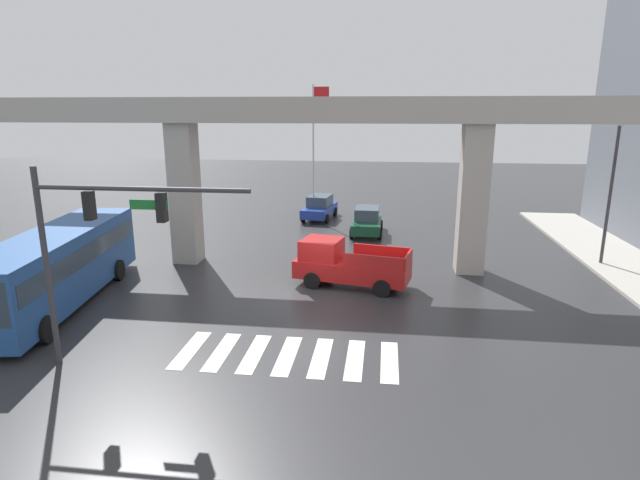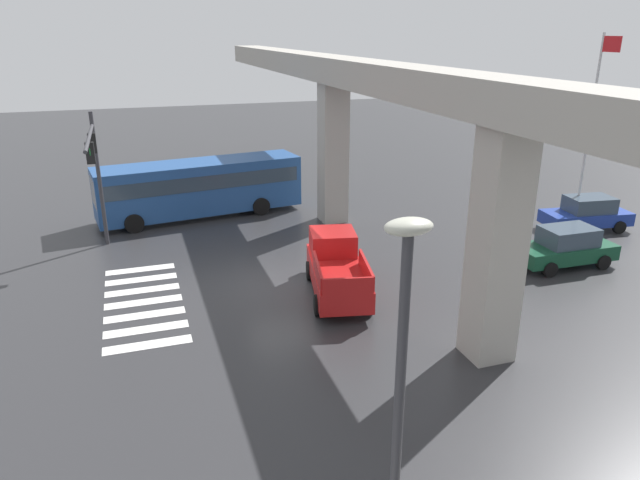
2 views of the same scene
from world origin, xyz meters
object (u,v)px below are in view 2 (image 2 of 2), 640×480
at_px(traffic_signal_mast, 94,160).
at_px(flagpole, 592,120).
at_px(pickup_truck, 336,268).
at_px(city_bus, 200,185).
at_px(sedan_blue, 587,213).
at_px(street_lamp_near_corner, 400,391).
at_px(sedan_dark_green, 565,247).

height_order(traffic_signal_mast, flagpole, flagpole).
relative_size(pickup_truck, city_bus, 0.49).
height_order(city_bus, sedan_blue, city_bus).
bearing_deg(street_lamp_near_corner, pickup_truck, 164.11).
bearing_deg(city_bus, sedan_dark_green, 49.02).
xyz_separation_m(pickup_truck, sedan_dark_green, (0.57, 10.18, -0.14)).
bearing_deg(pickup_truck, city_bus, -162.19).
height_order(sedan_dark_green, sedan_blue, same).
bearing_deg(sedan_dark_green, traffic_signal_mast, -111.29).
bearing_deg(flagpole, street_lamp_near_corner, -47.92).
bearing_deg(traffic_signal_mast, sedan_dark_green, 68.71).
distance_m(pickup_truck, sedan_dark_green, 10.20).
bearing_deg(city_bus, traffic_signal_mast, -45.37).
xyz_separation_m(sedan_blue, flagpole, (-0.31, -0.29, 4.66)).
xyz_separation_m(pickup_truck, street_lamp_near_corner, (12.77, -3.63, 3.57)).
bearing_deg(flagpole, city_bus, -114.40).
height_order(city_bus, flagpole, flagpole).
height_order(city_bus, traffic_signal_mast, traffic_signal_mast).
height_order(street_lamp_near_corner, flagpole, flagpole).
relative_size(pickup_truck, street_lamp_near_corner, 0.74).
bearing_deg(street_lamp_near_corner, sedan_dark_green, 131.44).
distance_m(city_bus, street_lamp_near_corner, 24.41).
xyz_separation_m(city_bus, street_lamp_near_corner, (24.25, 0.05, 2.83)).
bearing_deg(pickup_truck, street_lamp_near_corner, -15.89).
relative_size(sedan_dark_green, flagpole, 0.46).
height_order(pickup_truck, sedan_dark_green, pickup_truck).
xyz_separation_m(city_bus, traffic_signal_mast, (4.76, -4.83, 2.67)).
distance_m(pickup_truck, flagpole, 15.30).
xyz_separation_m(sedan_blue, street_lamp_near_corner, (15.82, -18.15, 3.70)).
xyz_separation_m(sedan_dark_green, traffic_signal_mast, (-7.28, -18.70, 3.54)).
relative_size(city_bus, traffic_signal_mast, 1.70).
relative_size(traffic_signal_mast, street_lamp_near_corner, 0.90).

